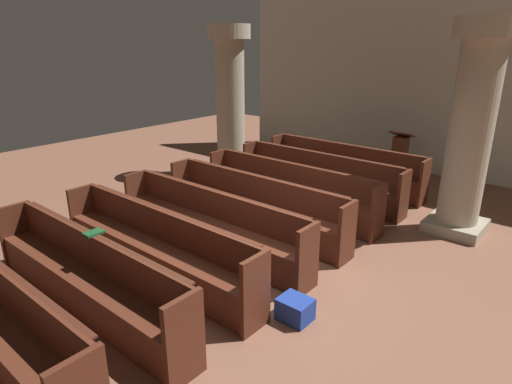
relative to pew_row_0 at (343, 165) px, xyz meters
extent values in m
plane|color=brown|center=(0.92, -3.81, -0.48)|extent=(19.20, 19.20, 0.00)
cube|color=beige|center=(0.92, 2.27, 1.77)|extent=(10.00, 0.16, 4.50)
cube|color=#562819|center=(0.00, -0.02, -0.03)|extent=(3.34, 0.38, 0.05)
cube|color=#562819|center=(0.00, 0.15, 0.20)|extent=(3.34, 0.04, 0.41)
cube|color=#492215|center=(0.00, 0.20, 0.39)|extent=(3.21, 0.06, 0.02)
cube|color=#4E2416|center=(-1.70, -0.02, -0.04)|extent=(0.06, 0.44, 0.88)
cube|color=#4E2416|center=(1.70, -0.02, -0.04)|extent=(0.06, 0.44, 0.88)
cube|color=#522618|center=(0.00, -0.19, -0.26)|extent=(3.34, 0.03, 0.41)
cube|color=#562819|center=(0.00, -0.99, -0.03)|extent=(3.34, 0.38, 0.05)
cube|color=#562819|center=(0.00, -0.82, 0.20)|extent=(3.34, 0.04, 0.41)
cube|color=#492215|center=(0.00, -0.77, 0.39)|extent=(3.21, 0.06, 0.02)
cube|color=#4E2416|center=(-1.70, -0.99, -0.04)|extent=(0.06, 0.44, 0.88)
cube|color=#4E2416|center=(1.70, -0.99, -0.04)|extent=(0.06, 0.44, 0.88)
cube|color=#522618|center=(0.00, -1.16, -0.26)|extent=(3.34, 0.03, 0.41)
cube|color=#562819|center=(0.00, -1.96, -0.03)|extent=(3.34, 0.38, 0.05)
cube|color=#562819|center=(0.00, -1.79, 0.20)|extent=(3.34, 0.04, 0.41)
cube|color=#492215|center=(0.00, -1.74, 0.39)|extent=(3.21, 0.06, 0.02)
cube|color=#4E2416|center=(-1.70, -1.96, -0.04)|extent=(0.06, 0.44, 0.88)
cube|color=#4E2416|center=(1.70, -1.96, -0.04)|extent=(0.06, 0.44, 0.88)
cube|color=#522618|center=(0.00, -2.13, -0.26)|extent=(3.34, 0.03, 0.41)
cube|color=#562819|center=(0.00, -2.93, -0.03)|extent=(3.34, 0.38, 0.05)
cube|color=#562819|center=(0.00, -2.76, 0.20)|extent=(3.34, 0.04, 0.41)
cube|color=#492215|center=(0.00, -2.71, 0.39)|extent=(3.21, 0.06, 0.02)
cube|color=#4E2416|center=(-1.70, -2.93, -0.04)|extent=(0.06, 0.44, 0.88)
cube|color=#4E2416|center=(1.70, -2.93, -0.04)|extent=(0.06, 0.44, 0.88)
cube|color=#522618|center=(0.00, -3.10, -0.26)|extent=(3.34, 0.03, 0.41)
cube|color=#562819|center=(0.00, -3.90, -0.03)|extent=(3.34, 0.38, 0.05)
cube|color=#562819|center=(0.00, -3.73, 0.20)|extent=(3.34, 0.04, 0.41)
cube|color=#492215|center=(0.00, -3.69, 0.39)|extent=(3.21, 0.06, 0.02)
cube|color=#4E2416|center=(-1.70, -3.90, -0.04)|extent=(0.06, 0.44, 0.88)
cube|color=#4E2416|center=(1.70, -3.90, -0.04)|extent=(0.06, 0.44, 0.88)
cube|color=#522618|center=(0.00, -4.08, -0.26)|extent=(3.34, 0.03, 0.41)
cube|color=#562819|center=(0.00, -4.87, -0.03)|extent=(3.34, 0.38, 0.05)
cube|color=#562819|center=(0.00, -4.70, 0.20)|extent=(3.34, 0.04, 0.41)
cube|color=#492215|center=(0.00, -4.66, 0.39)|extent=(3.21, 0.06, 0.02)
cube|color=#4E2416|center=(-1.70, -4.87, -0.04)|extent=(0.06, 0.44, 0.88)
cube|color=#4E2416|center=(1.70, -4.87, -0.04)|extent=(0.06, 0.44, 0.88)
cube|color=#522618|center=(0.00, -5.05, -0.26)|extent=(3.34, 0.03, 0.41)
cube|color=#562819|center=(0.00, -5.84, -0.03)|extent=(3.34, 0.38, 0.05)
cube|color=#562819|center=(0.00, -5.67, 0.20)|extent=(3.34, 0.04, 0.41)
cube|color=#492215|center=(0.00, -5.63, 0.39)|extent=(3.21, 0.06, 0.02)
cube|color=#4E2416|center=(-1.70, -5.84, -0.04)|extent=(0.06, 0.44, 0.88)
cube|color=#4E2416|center=(1.70, -5.84, -0.04)|extent=(0.06, 0.44, 0.88)
cube|color=#522618|center=(0.00, -6.02, -0.26)|extent=(3.34, 0.03, 0.41)
cube|color=#562819|center=(0.00, -6.64, 0.20)|extent=(3.34, 0.04, 0.41)
cube|color=#492215|center=(0.00, -6.60, 0.39)|extent=(3.21, 0.06, 0.02)
cube|color=#9F967E|center=(2.54, -0.80, -0.39)|extent=(0.85, 0.85, 0.18)
cylinder|color=#ADA389|center=(2.54, -0.80, 1.09)|extent=(0.63, 0.63, 2.79)
cylinder|color=#B6AB90|center=(2.54, -0.80, 2.64)|extent=(0.92, 0.92, 0.30)
cube|color=#9F967E|center=(-2.49, -0.77, -0.39)|extent=(0.85, 0.85, 0.18)
cylinder|color=#ADA389|center=(-2.49, -0.77, 1.09)|extent=(0.63, 0.63, 2.79)
cylinder|color=#B6AB90|center=(-2.49, -0.77, 2.64)|extent=(0.92, 0.92, 0.30)
cube|color=brown|center=(0.66, 1.31, -0.45)|extent=(0.45, 0.45, 0.06)
cube|color=brown|center=(0.66, 1.31, 0.00)|extent=(0.28, 0.28, 0.95)
cube|color=brown|center=(0.66, 1.31, 0.53)|extent=(0.48, 0.35, 0.15)
cube|color=#194723|center=(-0.04, -5.63, 0.42)|extent=(0.15, 0.21, 0.03)
cube|color=navy|center=(1.91, -4.44, -0.35)|extent=(0.36, 0.30, 0.26)
camera|label=1|loc=(4.21, -7.86, 2.47)|focal=30.39mm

